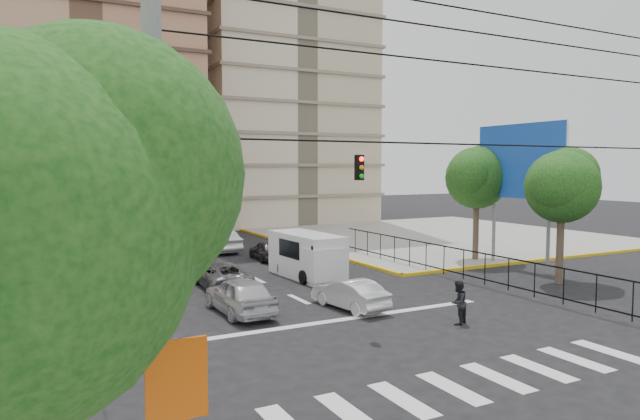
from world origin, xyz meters
TOP-DOWN VIEW (x-y plane):
  - ground at (0.00, 0.00)m, footprint 160.00×160.00m
  - sidewalk_ne at (20.00, 20.00)m, footprint 26.00×26.00m
  - crosswalk_stripes at (0.00, -6.00)m, footprint 12.00×2.40m
  - stop_line at (0.00, 1.20)m, footprint 13.00×0.40m
  - park_fence at (9.00, 4.50)m, footprint 0.10×22.50m
  - billboard at (14.45, 6.00)m, footprint 0.36×6.20m
  - tree_sw_near at (-10.90, -9.99)m, footprint 5.63×4.60m
  - tree_park_a at (13.08, 2.01)m, footprint 4.41×3.60m
  - tree_park_c at (14.09, 9.01)m, footprint 4.65×3.80m
  - traffic_light_nw at (-7.80, 7.80)m, footprint 0.28×0.22m
  - traffic_light_hanging at (0.00, -2.04)m, footprint 18.00×9.12m
  - utility_pole_sw at (-9.00, -9.00)m, footprint 1.40×0.28m
  - district_sign at (-8.80, -9.24)m, footprint 0.90×0.12m
  - van_right_lane at (2.58, 9.14)m, footprint 2.28×5.25m
  - van_left_lane at (-2.34, 19.28)m, footprint 1.99×4.68m
  - car_silver_front_left at (-3.12, 3.89)m, footprint 1.88×4.43m
  - car_white_front_right at (1.14, 2.52)m, footprint 1.82×3.89m
  - car_grey_mid_left at (-2.25, 8.86)m, footprint 2.32×4.65m
  - car_silver_rear_left at (-3.38, 14.65)m, footprint 2.08×4.38m
  - car_darkgrey_mid_right at (2.83, 15.49)m, footprint 1.73×3.74m
  - car_white_rear_right at (1.15, 20.16)m, footprint 2.06×4.82m
  - pedestrian_crosswalk at (3.50, -1.33)m, footprint 0.99×0.91m

SIDE VIEW (x-z plane):
  - ground at x=0.00m, z-range 0.00..0.00m
  - park_fence at x=9.00m, z-range -0.83..0.83m
  - crosswalk_stripes at x=0.00m, z-range 0.00..0.01m
  - stop_line at x=0.00m, z-range 0.00..0.01m
  - sidewalk_ne at x=20.00m, z-range 0.00..0.15m
  - car_silver_rear_left at x=-3.38m, z-range 0.00..1.23m
  - car_white_front_right at x=1.14m, z-range 0.00..1.23m
  - car_darkgrey_mid_right at x=2.83m, z-range 0.00..1.24m
  - car_grey_mid_left at x=-2.25m, z-range 0.00..1.26m
  - car_silver_front_left at x=-3.12m, z-range 0.00..1.49m
  - car_white_rear_right at x=1.15m, z-range 0.00..1.54m
  - pedestrian_crosswalk at x=3.50m, z-range 0.00..1.64m
  - van_left_lane at x=-2.34m, z-range -0.03..2.05m
  - van_right_lane at x=2.58m, z-range -0.03..2.29m
  - district_sign at x=-8.80m, z-range 0.85..4.05m
  - traffic_light_nw at x=-7.80m, z-range 0.91..5.31m
  - utility_pole_sw at x=-9.00m, z-range 0.27..9.27m
  - tree_park_a at x=13.08m, z-range 1.60..8.42m
  - tree_sw_near at x=-10.90m, z-range 1.48..9.06m
  - tree_park_c at x=14.09m, z-range 1.71..8.96m
  - traffic_light_hanging at x=0.00m, z-range 5.44..6.36m
  - billboard at x=14.45m, z-range 1.95..10.05m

